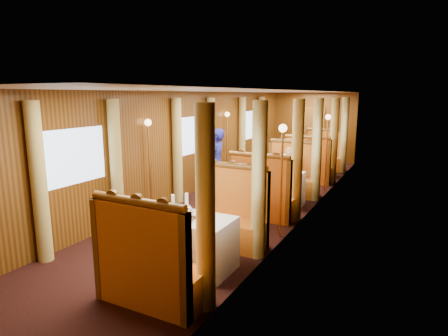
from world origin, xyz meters
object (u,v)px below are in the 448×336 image
Objects in this scene: steward at (216,163)px; rose_vase_mid at (279,164)px; table_near at (195,244)px; banquette_near_aft at (228,219)px; banquette_near_fwd at (149,270)px; passenger at (289,167)px; teapot_left at (177,214)px; banquette_mid_aft at (292,178)px; banquette_mid_fwd at (261,198)px; fruit_plate at (207,223)px; teapot_back at (190,213)px; banquette_far_aft at (324,157)px; tea_tray at (184,218)px; rose_vase_far at (317,145)px; table_mid at (278,189)px; banquette_far_fwd at (308,167)px; teapot_right at (188,216)px; table_far at (316,163)px.

rose_vase_mid is at bearing 89.38° from steward.
banquette_near_aft reaches higher than table_near.
banquette_near_fwd is 1.76× the size of passenger.
rose_vase_mid is at bearing 75.34° from teapot_left.
steward is 2.17× the size of passenger.
banquette_mid_aft is at bearing 90.00° from table_near.
fruit_plate is at bearing -84.02° from banquette_mid_fwd.
teapot_left is 0.18m from teapot_back.
banquette_mid_aft is 3.50m from banquette_far_aft.
banquette_near_fwd is at bearing -88.66° from teapot_left.
tea_tray is 7.10m from rose_vase_far.
table_mid is 0.78× the size of banquette_far_fwd.
teapot_right reaches higher than table_mid.
table_near is 0.41m from tea_tray.
passenger reaches higher than table_far.
steward is at bearing -178.39° from table_mid.
passenger is at bearing 88.43° from tea_tray.
banquette_far_fwd is 2.98m from steward.
banquette_far_fwd is 3.94× the size of tea_tray.
tea_tray is 2.03× the size of teapot_right.
teapot_back is 3.73m from steward.
banquette_mid_aft reaches higher than teapot_left.
teapot_right is at bearing -90.41° from banquette_mid_aft.
table_near is at bearing -90.00° from table_far.
banquette_near_fwd reaches higher than rose_vase_mid.
banquette_mid_aft reaches higher than passenger.
steward reaches higher than teapot_left.
teapot_left is (-0.08, -0.03, 0.06)m from tea_tray.
fruit_plate is (0.27, -3.64, 0.39)m from table_mid.
banquette_mid_aft is 1.47m from banquette_far_fwd.
tea_tray is 3.82m from steward.
teapot_right is (-0.03, -0.12, 0.44)m from table_near.
steward is (-1.53, -3.54, 0.45)m from table_far.
passenger reaches higher than tea_tray.
table_near is 3.09× the size of tea_tray.
teapot_right is at bearing -72.90° from teapot_back.
teapot_left is (-0.20, -8.13, 0.39)m from banquette_far_aft.
tea_tray is 0.11m from teapot_right.
banquette_far_fwd is at bearing 146.61° from steward.
fruit_plate is 7.15m from rose_vase_far.
fruit_plate is (0.37, -0.16, -0.04)m from teapot_back.
passenger is at bearing 93.60° from fruit_plate.
fruit_plate is (0.27, -7.14, 0.39)m from table_far.
table_mid is 0.78× the size of banquette_mid_aft.
rose_vase_mid is at bearing 89.89° from banquette_near_aft.
banquette_near_aft is at bearing -90.00° from banquette_far_fwd.
banquette_far_aft is at bearing 90.00° from banquette_mid_aft.
banquette_far_aft is 8.16m from fruit_plate.
banquette_mid_aft is at bearing -90.00° from banquette_far_aft.
passenger is at bearing -90.00° from banquette_far_fwd.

